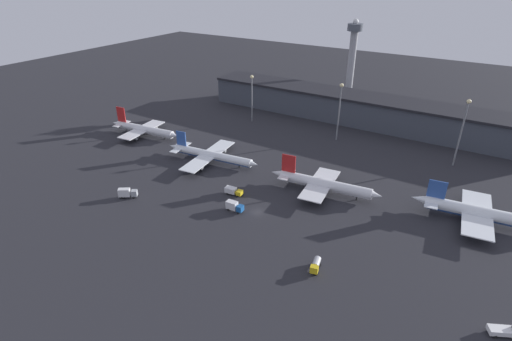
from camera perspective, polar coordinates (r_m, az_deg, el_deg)
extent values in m
plane|color=#26262B|center=(138.81, 0.18, -6.00)|extent=(600.00, 600.00, 0.00)
cube|color=#3D424C|center=(222.47, 14.51, 8.36)|extent=(172.34, 19.49, 13.86)
cube|color=black|center=(220.23, 14.74, 10.21)|extent=(172.34, 21.49, 1.20)
cylinder|color=silver|center=(206.61, -15.62, 5.70)|extent=(33.58, 7.19, 3.56)
cylinder|color=silver|center=(206.83, -15.60, 5.54)|extent=(31.86, 6.47, 3.03)
cone|color=silver|center=(195.94, -11.63, 4.97)|extent=(4.62, 3.83, 3.39)
cone|color=silver|center=(218.24, -19.26, 6.40)|extent=(5.65, 3.60, 3.03)
cube|color=red|center=(213.87, -18.72, 7.59)|extent=(5.00, 0.94, 7.61)
cube|color=silver|center=(215.96, -18.65, 6.36)|extent=(4.60, 10.03, 0.24)
cube|color=silver|center=(207.82, -15.96, 5.64)|extent=(10.74, 27.63, 0.36)
cylinder|color=gray|center=(212.90, -14.42, 6.01)|extent=(4.11, 2.38, 1.96)
cylinder|color=gray|center=(202.50, -17.06, 4.53)|extent=(4.11, 2.38, 1.96)
cylinder|color=black|center=(200.44, -12.96, 4.55)|extent=(0.50, 0.50, 1.60)
cylinder|color=black|center=(209.57, -15.64, 5.24)|extent=(0.50, 0.50, 1.60)
cylinder|color=black|center=(207.61, -16.14, 4.96)|extent=(0.50, 0.50, 1.60)
cylinder|color=white|center=(172.85, -6.26, 2.20)|extent=(37.40, 7.43, 3.39)
cylinder|color=#2D519E|center=(173.10, -6.25, 2.02)|extent=(35.50, 6.72, 2.88)
cone|color=white|center=(164.20, -0.39, 0.95)|extent=(4.39, 3.64, 3.22)
cone|color=white|center=(183.20, -11.58, 3.38)|extent=(5.36, 3.42, 2.88)
cube|color=#2D519E|center=(179.02, -10.64, 4.53)|extent=(4.76, 0.91, 6.53)
cube|color=white|center=(181.18, -10.71, 3.27)|extent=(4.71, 12.59, 0.24)
cube|color=white|center=(173.94, -6.78, 2.18)|extent=(11.13, 34.76, 0.36)
cylinder|color=gray|center=(181.27, -4.88, 2.95)|extent=(3.91, 2.26, 1.86)
cylinder|color=gray|center=(166.76, -8.15, 0.47)|extent=(3.91, 2.26, 1.86)
cylinder|color=black|center=(168.00, -2.41, 0.63)|extent=(0.50, 0.50, 1.52)
cylinder|color=black|center=(175.84, -6.51, 1.76)|extent=(0.50, 0.50, 1.52)
cylinder|color=black|center=(173.80, -6.98, 1.40)|extent=(0.50, 0.50, 1.52)
cylinder|color=silver|center=(150.49, 9.79, -1.92)|extent=(34.96, 7.66, 3.89)
cylinder|color=silver|center=(150.82, 9.77, -2.15)|extent=(33.17, 6.89, 3.31)
cone|color=silver|center=(147.58, 16.69, -3.39)|extent=(5.05, 4.19, 3.70)
cone|color=silver|center=(155.49, 3.20, -0.39)|extent=(6.17, 3.93, 3.31)
cube|color=red|center=(151.82, 4.69, 1.01)|extent=(5.46, 0.99, 6.99)
cube|color=silver|center=(154.25, 4.38, -0.55)|extent=(4.90, 9.83, 0.24)
cube|color=silver|center=(151.11, 9.15, -1.95)|extent=(11.38, 27.06, 0.36)
cylinder|color=gray|center=(157.77, 10.27, -1.25)|extent=(4.49, 2.60, 2.14)
cylinder|color=gray|center=(145.38, 8.63, -3.78)|extent=(4.49, 2.60, 2.14)
cylinder|color=black|center=(149.73, 14.16, -3.82)|extent=(0.50, 0.50, 1.75)
cylinder|color=black|center=(153.56, 9.26, -2.45)|extent=(0.50, 0.50, 1.75)
cylinder|color=black|center=(150.95, 8.91, -2.98)|extent=(0.50, 0.50, 1.75)
cylinder|color=white|center=(150.86, 29.76, -5.33)|extent=(36.46, 8.11, 4.18)
cylinder|color=#2D519E|center=(151.22, 29.69, -5.56)|extent=(34.59, 7.29, 3.56)
cone|color=white|center=(149.36, 22.44, -3.77)|extent=(6.63, 4.22, 3.56)
cube|color=#2D519E|center=(147.12, 24.45, -2.47)|extent=(5.87, 1.04, 6.29)
cube|color=white|center=(149.27, 23.84, -3.95)|extent=(5.34, 11.21, 0.24)
cube|color=white|center=(150.88, 29.04, -5.36)|extent=(12.43, 30.88, 0.36)
cylinder|color=gray|center=(159.01, 29.28, -4.35)|extent=(4.83, 2.79, 2.30)
cylinder|color=gray|center=(144.52, 29.38, -7.58)|extent=(4.83, 2.79, 2.30)
cylinder|color=black|center=(153.56, 28.82, -5.84)|extent=(0.50, 0.50, 1.88)
cylinder|color=black|center=(150.68, 28.83, -6.49)|extent=(0.50, 0.50, 1.88)
cube|color=#9EA3A8|center=(152.95, -16.98, -3.10)|extent=(2.82, 2.83, 2.23)
cube|color=silver|center=(153.71, -18.31, -2.99)|extent=(4.57, 4.05, 2.97)
cylinder|color=black|center=(154.32, -16.93, -3.40)|extent=(1.03, 0.94, 0.90)
cylinder|color=black|center=(153.04, -17.05, -3.69)|extent=(1.03, 0.94, 0.90)
cylinder|color=black|center=(155.44, -18.46, -3.41)|extent=(1.03, 0.94, 0.90)
cylinder|color=black|center=(154.16, -18.59, -3.70)|extent=(1.03, 0.94, 0.90)
cube|color=#195199|center=(137.75, -2.27, -5.43)|extent=(1.97, 2.40, 2.09)
cube|color=silver|center=(139.10, -3.46, -4.94)|extent=(3.97, 2.49, 2.79)
cylinder|color=black|center=(139.17, -2.13, -5.70)|extent=(0.92, 0.62, 0.90)
cylinder|color=black|center=(137.94, -2.51, -6.04)|extent=(0.92, 0.62, 0.90)
cylinder|color=black|center=(140.98, -3.53, -5.26)|extent=(0.92, 0.62, 0.90)
cylinder|color=black|center=(139.77, -3.91, -5.59)|extent=(0.92, 0.62, 0.90)
cube|color=gold|center=(114.27, 8.30, -13.79)|extent=(2.47, 2.06, 2.03)
cylinder|color=#B7B7BC|center=(116.60, 8.64, -12.85)|extent=(2.67, 3.97, 1.96)
cylinder|color=black|center=(115.19, 8.70, -14.28)|extent=(0.72, 0.99, 0.90)
cylinder|color=black|center=(115.39, 7.88, -14.12)|extent=(0.72, 0.99, 0.90)
cylinder|color=black|center=(118.01, 9.09, -13.11)|extent=(0.72, 0.99, 0.90)
cylinder|color=black|center=(118.21, 8.30, -12.96)|extent=(0.72, 0.99, 0.90)
cube|color=white|center=(114.53, 32.05, -18.85)|extent=(7.87, 5.60, 1.29)
cylinder|color=black|center=(114.67, 30.61, -18.96)|extent=(1.09, 0.97, 0.90)
cylinder|color=black|center=(113.51, 30.98, -19.63)|extent=(1.09, 0.97, 0.90)
cube|color=gold|center=(147.40, -2.38, -3.18)|extent=(2.29, 2.72, 1.51)
cube|color=silver|center=(148.79, -3.62, -2.79)|extent=(4.43, 2.96, 2.01)
cylinder|color=black|center=(148.71, -2.27, -3.33)|extent=(0.95, 0.72, 0.88)
cylinder|color=black|center=(147.29, -2.61, -3.67)|extent=(0.95, 0.72, 0.88)
cylinder|color=black|center=(150.51, -3.73, -2.97)|extent=(0.95, 0.72, 0.88)
cylinder|color=black|center=(149.10, -4.08, -3.30)|extent=(0.95, 0.72, 0.88)
cylinder|color=slate|center=(215.68, -0.59, 10.03)|extent=(0.70, 0.70, 23.73)
sphere|color=beige|center=(212.28, -0.61, 13.24)|extent=(1.80, 1.80, 1.80)
cylinder|color=slate|center=(194.84, 11.74, 7.92)|extent=(0.70, 0.70, 26.38)
sphere|color=beige|center=(190.80, 12.14, 11.82)|extent=(1.80, 1.80, 1.80)
cylinder|color=slate|center=(184.88, 27.16, 4.50)|extent=(0.70, 0.70, 27.53)
sphere|color=beige|center=(180.50, 28.13, 8.68)|extent=(1.80, 1.80, 1.80)
cylinder|color=#99999E|center=(259.75, 13.42, 14.33)|extent=(4.40, 4.40, 41.21)
cylinder|color=#4C515B|center=(255.83, 13.99, 19.24)|extent=(9.00, 9.00, 4.00)
sphere|color=silver|center=(255.44, 14.08, 19.95)|extent=(3.20, 3.20, 3.20)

